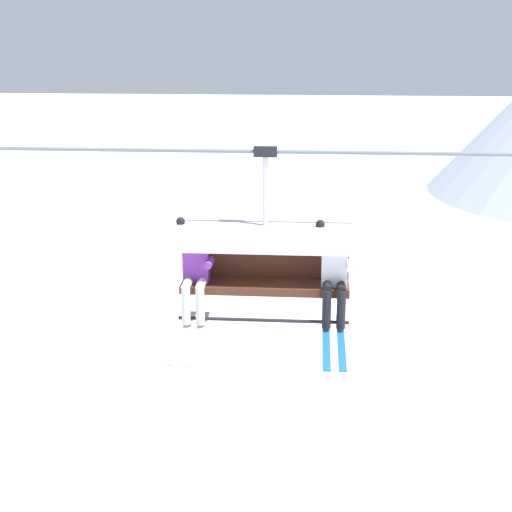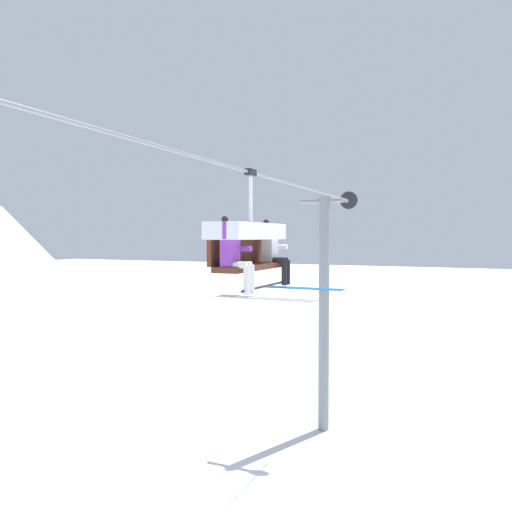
{
  "view_description": "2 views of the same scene",
  "coord_description": "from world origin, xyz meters",
  "views": [
    {
      "loc": [
        0.05,
        -10.15,
        9.0
      ],
      "look_at": [
        -0.69,
        -0.87,
        6.28
      ],
      "focal_mm": 55.0,
      "sensor_mm": 36.0,
      "label": 1
    },
    {
      "loc": [
        -8.81,
        -4.54,
        6.41
      ],
      "look_at": [
        -0.53,
        -0.88,
        6.05
      ],
      "focal_mm": 35.0,
      "sensor_mm": 36.0,
      "label": 2
    }
  ],
  "objects": [
    {
      "name": "chairlift_chair",
      "position": [
        -0.58,
        -0.73,
        6.36
      ],
      "size": [
        2.15,
        0.74,
        2.12
      ],
      "color": "#512819"
    },
    {
      "name": "skier_white",
      "position": [
        0.28,
        -0.94,
        6.09
      ],
      "size": [
        0.48,
        1.7,
        1.34
      ],
      "color": "silver"
    },
    {
      "name": "lift_cable",
      "position": [
        -0.08,
        -0.8,
        7.57
      ],
      "size": [
        16.16,
        0.05,
        0.05
      ],
      "color": "slate"
    },
    {
      "name": "skier_purple",
      "position": [
        -1.45,
        -0.94,
        6.09
      ],
      "size": [
        0.48,
        1.7,
        1.34
      ],
      "color": "purple"
    }
  ]
}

